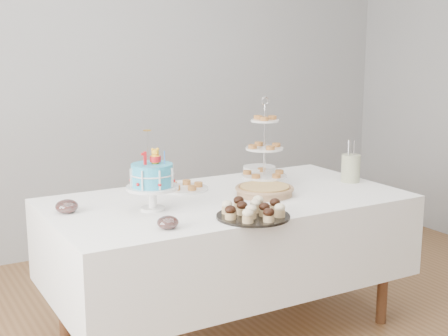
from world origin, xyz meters
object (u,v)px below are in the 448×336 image
tiered_stand (264,149)px  utensil_pitcher (351,167)px  pie (265,190)px  jam_bowl_a (168,223)px  jam_bowl_b (67,207)px  table (227,237)px  birthday_cake (152,189)px  pastry_plate (185,187)px  cupcake_tray (253,209)px  plate_stack (259,173)px

tiered_stand → utensil_pitcher: tiered_stand is taller
pie → tiered_stand: (0.13, 0.20, 0.19)m
jam_bowl_a → jam_bowl_b: bearing=123.4°
table → tiered_stand: size_ratio=3.69×
table → birthday_cake: (-0.45, -0.04, 0.34)m
table → utensil_pitcher: 0.90m
jam_bowl_b → jam_bowl_a: bearing=-56.6°
pastry_plate → utensil_pitcher: (0.96, -0.31, 0.07)m
cupcake_tray → plate_stack: (0.49, 0.71, -0.00)m
jam_bowl_b → utensil_pitcher: size_ratio=0.45×
plate_stack → jam_bowl_b: size_ratio=1.76×
pie → jam_bowl_b: size_ratio=2.88×
plate_stack → jam_bowl_a: plate_stack is taller
pastry_plate → jam_bowl_a: bearing=-122.3°
jam_bowl_a → table: bearing=34.9°
cupcake_tray → tiered_stand: tiered_stand is taller
pastry_plate → jam_bowl_b: bearing=-168.7°
pie → pastry_plate: size_ratio=1.23×
tiered_stand → utensil_pitcher: size_ratio=2.07×
tiered_stand → jam_bowl_a: tiered_stand is taller
pastry_plate → tiered_stand: bearing=-16.3°
pie → jam_bowl_a: bearing=-157.1°
utensil_pitcher → tiered_stand: bearing=154.2°
birthday_cake → jam_bowl_a: bearing=-98.0°
table → jam_bowl_b: bearing=171.4°
cupcake_tray → jam_bowl_a: (-0.43, 0.04, -0.01)m
birthday_cake → plate_stack: (0.86, 0.34, -0.07)m
pastry_plate → pie: bearing=-45.3°
utensil_pitcher → pie: bearing=175.3°
cupcake_tray → pastry_plate: cupcake_tray is taller
pastry_plate → birthday_cake: bearing=-137.2°
pastry_plate → utensil_pitcher: size_ratio=1.05×
pie → jam_bowl_b: (-1.05, 0.18, 0.00)m
pie → utensil_pitcher: size_ratio=1.29×
table → cupcake_tray: (-0.09, -0.40, 0.27)m
tiered_stand → jam_bowl_a: (-0.85, -0.50, -0.19)m
plate_stack → jam_bowl_a: size_ratio=1.99×
cupcake_tray → pie: 0.45m
plate_stack → pastry_plate: bearing=-176.4°
pie → birthday_cake: bearing=178.4°
tiered_stand → utensil_pitcher: bearing=-19.2°
utensil_pitcher → cupcake_tray: bearing=-165.1°
tiered_stand → utensil_pitcher: 0.55m
birthday_cake → jam_bowl_b: bearing=160.8°
birthday_cake → cupcake_tray: size_ratio=1.13×
tiered_stand → plate_stack: 0.25m
tiered_stand → plate_stack: bearing=66.1°
birthday_cake → plate_stack: 0.93m
birthday_cake → utensil_pitcher: birthday_cake is taller
plate_stack → utensil_pitcher: bearing=-38.1°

